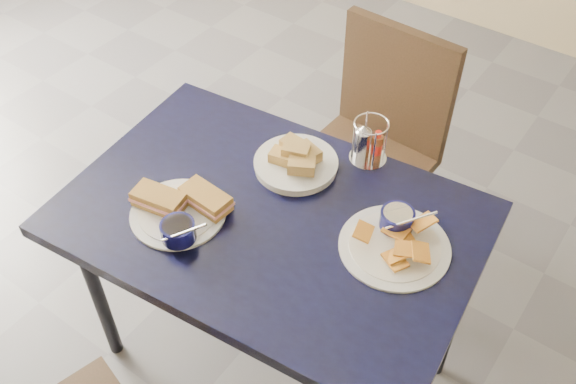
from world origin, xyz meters
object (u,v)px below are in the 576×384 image
Objects in this scene: chair_far at (376,135)px; plantain_plate at (396,237)px; bread_basket at (296,161)px; sandwich_plate at (180,210)px; condiment_caddy at (368,143)px; dining_table at (271,232)px.

chair_far is 3.17× the size of plantain_plate.
chair_far is at bearing 90.35° from bread_basket.
sandwich_plate is 2.19× the size of condiment_caddy.
plantain_plate is 2.11× the size of condiment_caddy.
condiment_caddy reaches higher than bread_basket.
bread_basket is (0.14, 0.34, -0.00)m from sandwich_plate.
sandwich_plate is 1.25× the size of bread_basket.
bread_basket is (0.00, -0.51, 0.25)m from chair_far.
bread_basket is at bearing 167.82° from plantain_plate.
condiment_caddy is at bearing 47.10° from bread_basket.
condiment_caddy is at bearing 74.80° from dining_table.
dining_table is 0.71m from chair_far.
chair_far is 3.05× the size of sandwich_plate.
sandwich_plate reaches higher than dining_table.
bread_basket reaches higher than dining_table.
condiment_caddy is (0.15, -0.35, 0.29)m from chair_far.
condiment_caddy is (0.09, 0.35, 0.13)m from dining_table.
condiment_caddy is at bearing -67.31° from chair_far.
chair_far is at bearing 80.77° from sandwich_plate.
dining_table is 8.65× the size of condiment_caddy.
plantain_plate is (0.32, 0.11, 0.09)m from dining_table.
sandwich_plate is at bearing -142.67° from dining_table.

